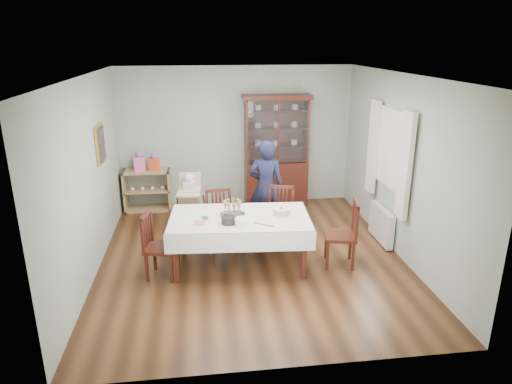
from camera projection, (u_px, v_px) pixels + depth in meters
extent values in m
plane|color=#593319|center=(252.00, 257.00, 6.96)|extent=(5.00, 5.00, 0.00)
plane|color=#9EAA99|center=(236.00, 137.00, 8.88)|extent=(4.50, 0.00, 4.50)
plane|color=#9EAA99|center=(89.00, 178.00, 6.26)|extent=(0.00, 5.00, 5.00)
plane|color=#9EAA99|center=(401.00, 167.00, 6.80)|extent=(0.00, 5.00, 5.00)
plane|color=white|center=(251.00, 75.00, 6.10)|extent=(5.00, 5.00, 0.00)
cube|color=#461811|center=(240.00, 219.00, 6.50)|extent=(1.97, 1.18, 0.06)
cube|color=silver|center=(240.00, 217.00, 6.49)|extent=(2.08, 1.29, 0.01)
cube|color=#461811|center=(276.00, 183.00, 9.03)|extent=(1.20, 0.45, 0.90)
cube|color=white|center=(278.00, 133.00, 8.52)|extent=(1.12, 0.01, 1.16)
cube|color=#461811|center=(277.00, 97.00, 8.49)|extent=(1.30, 0.48, 0.07)
cube|color=tan|center=(149.00, 209.00, 8.89)|extent=(0.90, 0.38, 0.04)
cube|color=tan|center=(147.00, 190.00, 8.77)|extent=(0.90, 0.38, 0.03)
cube|color=tan|center=(146.00, 171.00, 8.64)|extent=(0.90, 0.38, 0.04)
cube|color=tan|center=(125.00, 191.00, 8.71)|extent=(0.04, 0.38, 0.80)
cube|color=tan|center=(170.00, 189.00, 8.82)|extent=(0.04, 0.38, 0.80)
cube|color=gold|center=(100.00, 144.00, 6.92)|extent=(0.04, 0.48, 0.58)
cube|color=white|center=(392.00, 149.00, 7.02)|extent=(0.04, 1.02, 1.22)
cube|color=silver|center=(405.00, 166.00, 6.46)|extent=(0.07, 0.30, 1.55)
cube|color=silver|center=(373.00, 147.00, 7.62)|extent=(0.07, 0.30, 1.55)
cube|color=white|center=(381.00, 224.00, 7.41)|extent=(0.10, 0.80, 0.55)
cube|color=#461811|center=(221.00, 224.00, 7.10)|extent=(0.49, 0.49, 0.05)
cube|color=#461811|center=(218.00, 204.00, 7.19)|extent=(0.40, 0.11, 0.50)
cube|color=#461811|center=(280.00, 220.00, 7.22)|extent=(0.52, 0.52, 0.05)
cube|color=#461811|center=(281.00, 201.00, 7.32)|extent=(0.41, 0.13, 0.51)
cube|color=#461811|center=(162.00, 248.00, 6.28)|extent=(0.50, 0.50, 0.05)
cube|color=#461811|center=(147.00, 230.00, 6.22)|extent=(0.13, 0.40, 0.50)
cube|color=#461811|center=(340.00, 236.00, 6.61)|extent=(0.52, 0.52, 0.05)
cube|color=#461811|center=(355.00, 219.00, 6.51)|extent=(0.13, 0.42, 0.52)
imported|color=black|center=(266.00, 187.00, 7.65)|extent=(0.64, 0.47, 1.61)
cube|color=tan|center=(190.00, 196.00, 7.55)|extent=(0.39, 0.35, 0.25)
cube|color=tan|center=(189.00, 184.00, 7.48)|extent=(0.36, 0.10, 0.29)
cube|color=tan|center=(190.00, 191.00, 7.52)|extent=(0.39, 0.21, 0.03)
cube|color=#B5A2C4|center=(189.00, 186.00, 7.49)|extent=(0.20, 0.17, 0.19)
sphere|color=beige|center=(189.00, 178.00, 7.45)|extent=(0.16, 0.16, 0.16)
cylinder|color=silver|center=(233.00, 215.00, 6.54)|extent=(0.36, 0.36, 0.01)
torus|color=silver|center=(233.00, 214.00, 6.54)|extent=(0.36, 0.36, 0.01)
cylinder|color=white|center=(281.00, 215.00, 6.53)|extent=(0.28, 0.28, 0.02)
cylinder|color=brown|center=(281.00, 212.00, 6.52)|extent=(0.24, 0.24, 0.09)
cylinder|color=silver|center=(282.00, 209.00, 6.50)|extent=(0.24, 0.24, 0.01)
cylinder|color=#F24C4C|center=(282.00, 206.00, 6.49)|extent=(0.01, 0.01, 0.07)
sphere|color=yellow|center=(282.00, 203.00, 6.48)|extent=(0.02, 0.02, 0.02)
cylinder|color=black|center=(229.00, 220.00, 6.23)|extent=(0.27, 0.27, 0.10)
cylinder|color=white|center=(243.00, 222.00, 6.18)|extent=(0.27, 0.27, 0.09)
cube|color=#EE58A9|center=(199.00, 223.00, 6.24)|extent=(0.17, 0.17, 0.02)
cube|color=silver|center=(263.00, 225.00, 6.19)|extent=(0.27, 0.19, 0.01)
cube|color=#EE58A9|center=(139.00, 164.00, 8.56)|extent=(0.22, 0.16, 0.27)
sphere|color=#E533B2|center=(139.00, 154.00, 8.50)|extent=(0.11, 0.11, 0.11)
cube|color=#E65324|center=(154.00, 164.00, 8.60)|extent=(0.21, 0.18, 0.24)
sphere|color=#E533B2|center=(154.00, 156.00, 8.55)|extent=(0.11, 0.11, 0.11)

